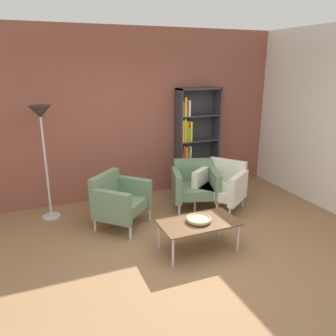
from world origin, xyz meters
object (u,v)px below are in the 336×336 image
(armchair_near_window, at_px, (221,184))
(floor_lamp_torchiere, at_px, (41,126))
(coffee_table_low, at_px, (199,224))
(armchair_by_bookshelf, at_px, (195,184))
(decorative_bowl, at_px, (199,219))
(armchair_spare_guest, at_px, (118,199))
(bookshelf_tall, at_px, (193,142))

(armchair_near_window, bearing_deg, floor_lamp_torchiere, -141.02)
(coffee_table_low, height_order, armchair_by_bookshelf, armchair_by_bookshelf)
(floor_lamp_torchiere, bearing_deg, decorative_bowl, -45.83)
(armchair_by_bookshelf, xyz_separation_m, floor_lamp_torchiere, (-2.24, 0.52, 1.03))
(armchair_by_bookshelf, xyz_separation_m, armchair_spare_guest, (-1.32, -0.16, 0.00))
(coffee_table_low, distance_m, floor_lamp_torchiere, 2.66)
(bookshelf_tall, distance_m, armchair_by_bookshelf, 1.03)
(armchair_by_bookshelf, bearing_deg, armchair_spare_guest, -156.27)
(armchair_near_window, bearing_deg, armchair_by_bookshelf, -150.16)
(decorative_bowl, bearing_deg, coffee_table_low, 26.57)
(bookshelf_tall, xyz_separation_m, armchair_spare_guest, (-1.68, -0.97, -0.51))
(armchair_near_window, xyz_separation_m, floor_lamp_torchiere, (-2.64, 0.70, 1.03))
(armchair_by_bookshelf, relative_size, floor_lamp_torchiere, 0.50)
(coffee_table_low, bearing_deg, armchair_near_window, 47.46)
(armchair_spare_guest, bearing_deg, armchair_near_window, -45.11)
(bookshelf_tall, relative_size, floor_lamp_torchiere, 1.09)
(armchair_by_bookshelf, relative_size, armchair_spare_guest, 0.92)
(coffee_table_low, relative_size, floor_lamp_torchiere, 0.57)
(armchair_spare_guest, bearing_deg, bookshelf_tall, -14.44)
(bookshelf_tall, distance_m, decorative_bowl, 2.28)
(decorative_bowl, height_order, floor_lamp_torchiere, floor_lamp_torchiere)
(coffee_table_low, relative_size, decorative_bowl, 3.12)
(decorative_bowl, distance_m, armchair_by_bookshelf, 1.34)
(armchair_spare_guest, height_order, armchair_near_window, same)
(bookshelf_tall, bearing_deg, armchair_spare_guest, -149.95)
(coffee_table_low, xyz_separation_m, armchair_near_window, (0.95, 1.04, 0.05))
(coffee_table_low, distance_m, armchair_spare_guest, 1.31)
(armchair_by_bookshelf, bearing_deg, floor_lamp_torchiere, -176.26)
(bookshelf_tall, height_order, coffee_table_low, bookshelf_tall)
(floor_lamp_torchiere, bearing_deg, armchair_by_bookshelf, -13.13)
(floor_lamp_torchiere, bearing_deg, coffee_table_low, -45.83)
(coffee_table_low, xyz_separation_m, armchair_by_bookshelf, (0.55, 1.22, 0.05))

